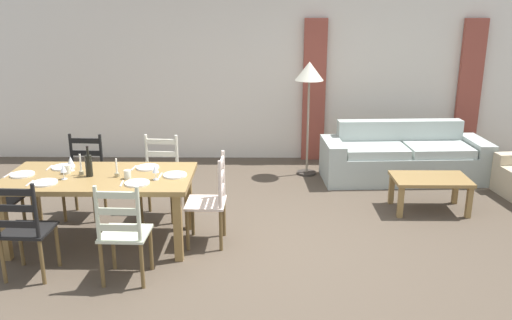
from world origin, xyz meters
The scene contains 33 objects.
ground_plane centered at (0.00, 0.00, -0.01)m, with size 9.60×9.60×0.02m, color #4C4034.
wall_far centered at (0.00, 3.30, 1.35)m, with size 9.60×0.16×2.70m, color silver.
curtain_panel_left centered at (0.89, 3.16, 1.10)m, with size 0.35×0.08×2.20m, color brown.
curtain_panel_right centered at (3.29, 3.16, 1.10)m, with size 0.35×0.08×2.20m, color brown.
dining_table centered at (-1.59, 0.04, 0.66)m, with size 1.90×0.96×0.75m.
dining_chair_near_left centered at (-2.06, -0.69, 0.48)m, with size 0.44×0.42×0.96m.
dining_chair_near_right centered at (-1.15, -0.75, 0.48)m, with size 0.43×0.41×0.96m.
dining_chair_far_left centered at (-2.00, 0.81, 0.48)m, with size 0.44×0.42×0.96m.
dining_chair_far_right centered at (-1.11, 0.79, 0.48)m, with size 0.45×0.43×0.96m.
dining_chair_head_east centered at (-0.45, 0.06, 0.48)m, with size 0.41×0.43×0.96m.
dinner_plate_near_left centered at (-2.04, -0.21, 0.76)m, with size 0.24×0.24×0.02m, color white.
fork_near_left centered at (-2.19, -0.21, 0.75)m, with size 0.02×0.17×0.01m, color silver.
dinner_plate_near_right centered at (-1.14, -0.21, 0.76)m, with size 0.24×0.24×0.02m, color white.
fork_near_right centered at (-1.29, -0.21, 0.75)m, with size 0.02×0.17×0.01m, color silver.
dinner_plate_far_left centered at (-2.04, 0.29, 0.76)m, with size 0.24×0.24×0.02m, color white.
fork_far_left centered at (-2.19, 0.29, 0.75)m, with size 0.02×0.17×0.01m, color silver.
dinner_plate_far_right centered at (-1.14, 0.29, 0.76)m, with size 0.24×0.24×0.02m, color white.
fork_far_right centered at (-1.29, 0.29, 0.75)m, with size 0.02×0.17×0.01m, color silver.
dinner_plate_head_west centered at (-2.37, 0.04, 0.76)m, with size 0.24×0.24×0.02m, color white.
fork_head_west centered at (-2.52, 0.04, 0.75)m, with size 0.02×0.17×0.01m, color silver.
dinner_plate_head_east centered at (-0.81, 0.04, 0.76)m, with size 0.24×0.24×0.02m, color white.
fork_head_east centered at (-0.96, 0.04, 0.75)m, with size 0.02×0.17×0.01m, color silver.
wine_bottle centered at (-1.67, 0.02, 0.87)m, with size 0.07×0.07×0.32m.
wine_glass_near_left centered at (-1.89, -0.08, 0.86)m, with size 0.06×0.06×0.16m.
wine_glass_near_right centered at (-0.98, -0.08, 0.86)m, with size 0.06×0.06×0.16m.
wine_glass_far_left centered at (-1.91, 0.19, 0.86)m, with size 0.06×0.06×0.16m.
coffee_cup_primary centered at (-1.26, -0.06, 0.80)m, with size 0.07×0.07×0.09m, color beige.
coffee_cup_secondary centered at (-1.93, 0.10, 0.80)m, with size 0.07×0.07×0.09m, color beige.
candle_tall centered at (-1.77, 0.06, 0.81)m, with size 0.05×0.05×0.22m.
candle_short centered at (-1.39, 0.00, 0.80)m, with size 0.05×0.05×0.19m.
couch centered at (2.09, 2.21, 0.29)m, with size 2.32×0.92×0.80m.
coffee_table centered at (2.11, 0.99, 0.36)m, with size 0.90×0.56×0.42m.
standing_lamp centered at (0.74, 2.39, 1.41)m, with size 0.40×0.40×1.64m.
Camera 1 is at (0.07, -5.10, 2.47)m, focal length 37.47 mm.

